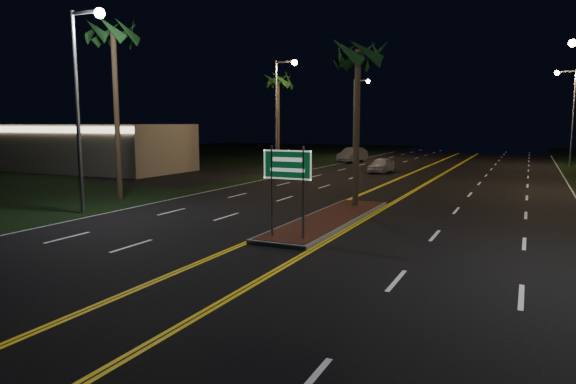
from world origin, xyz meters
The scene contains 14 objects.
ground centered at (0.00, 0.00, 0.00)m, with size 120.00×120.00×0.00m, color black.
grass_left centered at (-30.00, 25.00, 0.00)m, with size 40.00×110.00×0.01m, color black.
median_island centered at (0.00, 7.00, 0.08)m, with size 2.25×10.25×0.17m.
highway_sign centered at (0.00, 2.80, 2.40)m, with size 1.80×0.08×3.20m.
commercial_building centered at (-26.00, 19.99, 2.00)m, with size 15.00×8.12×4.00m.
streetlight_left_near centered at (-10.61, 4.00, 5.66)m, with size 1.91×0.44×9.00m.
streetlight_left_mid centered at (-10.61, 24.00, 5.66)m, with size 1.91×0.44×9.00m.
streetlight_left_far centered at (-10.61, 44.00, 5.66)m, with size 1.91×0.44×9.00m.
streetlight_right_far centered at (10.61, 42.00, 5.66)m, with size 1.91×0.44×9.00m.
palm_median centered at (0.00, 10.50, 7.28)m, with size 2.40×2.40×8.30m.
palm_left_near centered at (-12.50, 8.00, 8.68)m, with size 2.40×2.40×9.80m.
palm_left_far centered at (-12.80, 28.00, 7.75)m, with size 2.40×2.40×8.80m.
car_near centered at (-3.64, 28.88, 0.73)m, with size 1.88×4.38×1.46m, color silver.
car_far centered at (-9.50, 39.09, 0.88)m, with size 2.26×5.27×1.76m, color #ADAEB7.
Camera 1 is at (7.48, -13.04, 4.12)m, focal length 32.00 mm.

